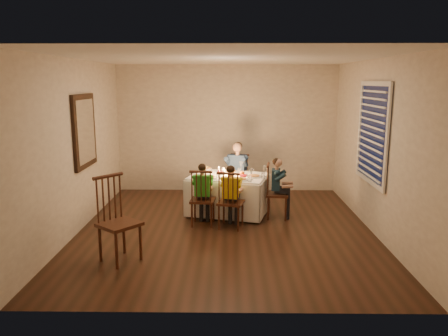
{
  "coord_description": "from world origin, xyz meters",
  "views": [
    {
      "loc": [
        0.07,
        -6.49,
        2.28
      ],
      "look_at": [
        -0.03,
        0.15,
        0.95
      ],
      "focal_mm": 35.0,
      "sensor_mm": 36.0,
      "label": 1
    }
  ],
  "objects_px": {
    "chair_adult": "(237,203)",
    "child_green": "(203,225)",
    "child_teal": "(277,217)",
    "serving_bowl": "(206,170)",
    "chair_extra": "(121,260)",
    "child_yellow": "(231,227)",
    "dining_table": "(228,186)",
    "adult": "(237,203)",
    "chair_near_left": "(203,225)",
    "chair_end": "(277,217)",
    "chair_near_right": "(231,227)"
  },
  "relations": [
    {
      "from": "child_green",
      "to": "chair_adult",
      "type": "bearing_deg",
      "value": -109.2
    },
    {
      "from": "chair_extra",
      "to": "child_green",
      "type": "xyz_separation_m",
      "value": [
        0.97,
        1.44,
        0.0
      ]
    },
    {
      "from": "chair_adult",
      "to": "adult",
      "type": "bearing_deg",
      "value": -160.59
    },
    {
      "from": "chair_near_right",
      "to": "chair_end",
      "type": "xyz_separation_m",
      "value": [
        0.78,
        0.52,
        0.0
      ]
    },
    {
      "from": "chair_near_right",
      "to": "adult",
      "type": "relative_size",
      "value": 0.79
    },
    {
      "from": "child_green",
      "to": "chair_extra",
      "type": "bearing_deg",
      "value": 60.94
    },
    {
      "from": "adult",
      "to": "child_teal",
      "type": "bearing_deg",
      "value": -33.45
    },
    {
      "from": "dining_table",
      "to": "adult",
      "type": "relative_size",
      "value": 1.29
    },
    {
      "from": "serving_bowl",
      "to": "child_teal",
      "type": "bearing_deg",
      "value": -26.07
    },
    {
      "from": "chair_end",
      "to": "child_green",
      "type": "bearing_deg",
      "value": 114.9
    },
    {
      "from": "chair_adult",
      "to": "adult",
      "type": "height_order",
      "value": "adult"
    },
    {
      "from": "chair_extra",
      "to": "adult",
      "type": "relative_size",
      "value": 0.96
    },
    {
      "from": "chair_near_left",
      "to": "child_yellow",
      "type": "distance_m",
      "value": 0.47
    },
    {
      "from": "dining_table",
      "to": "chair_extra",
      "type": "distance_m",
      "value": 2.52
    },
    {
      "from": "adult",
      "to": "child_teal",
      "type": "xyz_separation_m",
      "value": [
        0.66,
        -0.88,
        0.0
      ]
    },
    {
      "from": "chair_extra",
      "to": "child_teal",
      "type": "height_order",
      "value": "chair_extra"
    },
    {
      "from": "chair_extra",
      "to": "dining_table",
      "type": "bearing_deg",
      "value": 6.18
    },
    {
      "from": "chair_near_left",
      "to": "chair_end",
      "type": "height_order",
      "value": "same"
    },
    {
      "from": "dining_table",
      "to": "chair_end",
      "type": "bearing_deg",
      "value": -0.72
    },
    {
      "from": "chair_extra",
      "to": "child_green",
      "type": "relative_size",
      "value": 1.1
    },
    {
      "from": "dining_table",
      "to": "child_green",
      "type": "bearing_deg",
      "value": -108.42
    },
    {
      "from": "chair_near_left",
      "to": "chair_extra",
      "type": "distance_m",
      "value": 1.74
    },
    {
      "from": "chair_extra",
      "to": "child_green",
      "type": "bearing_deg",
      "value": 5.94
    },
    {
      "from": "chair_adult",
      "to": "child_green",
      "type": "bearing_deg",
      "value": -94.61
    },
    {
      "from": "child_green",
      "to": "adult",
      "type": "bearing_deg",
      "value": -109.2
    },
    {
      "from": "dining_table",
      "to": "serving_bowl",
      "type": "distance_m",
      "value": 0.6
    },
    {
      "from": "chair_near_right",
      "to": "child_green",
      "type": "height_order",
      "value": "child_green"
    },
    {
      "from": "chair_adult",
      "to": "chair_near_left",
      "type": "height_order",
      "value": "same"
    },
    {
      "from": "chair_near_left",
      "to": "chair_end",
      "type": "xyz_separation_m",
      "value": [
        1.23,
        0.39,
        0.0
      ]
    },
    {
      "from": "chair_extra",
      "to": "child_yellow",
      "type": "height_order",
      "value": "chair_extra"
    },
    {
      "from": "chair_extra",
      "to": "serving_bowl",
      "type": "height_order",
      "value": "serving_bowl"
    },
    {
      "from": "chair_near_right",
      "to": "chair_end",
      "type": "height_order",
      "value": "same"
    },
    {
      "from": "dining_table",
      "to": "serving_bowl",
      "type": "xyz_separation_m",
      "value": [
        -0.41,
        0.38,
        0.22
      ]
    },
    {
      "from": "chair_adult",
      "to": "child_yellow",
      "type": "bearing_deg",
      "value": -75.4
    },
    {
      "from": "adult",
      "to": "child_teal",
      "type": "distance_m",
      "value": 1.1
    },
    {
      "from": "adult",
      "to": "chair_extra",
      "type": "bearing_deg",
      "value": -100.09
    },
    {
      "from": "chair_near_left",
      "to": "child_yellow",
      "type": "height_order",
      "value": "child_yellow"
    },
    {
      "from": "chair_near_right",
      "to": "chair_extra",
      "type": "distance_m",
      "value": 1.93
    },
    {
      "from": "child_teal",
      "to": "serving_bowl",
      "type": "relative_size",
      "value": 4.78
    },
    {
      "from": "adult",
      "to": "child_green",
      "type": "height_order",
      "value": "adult"
    },
    {
      "from": "child_yellow",
      "to": "child_teal",
      "type": "relative_size",
      "value": 0.98
    },
    {
      "from": "chair_adult",
      "to": "child_green",
      "type": "height_order",
      "value": "child_green"
    },
    {
      "from": "chair_near_left",
      "to": "chair_end",
      "type": "bearing_deg",
      "value": -157.54
    },
    {
      "from": "child_green",
      "to": "serving_bowl",
      "type": "distance_m",
      "value": 1.22
    },
    {
      "from": "chair_end",
      "to": "chair_extra",
      "type": "distance_m",
      "value": 2.86
    },
    {
      "from": "chair_near_right",
      "to": "child_green",
      "type": "xyz_separation_m",
      "value": [
        -0.45,
        0.13,
        0.0
      ]
    },
    {
      "from": "chair_near_left",
      "to": "child_green",
      "type": "xyz_separation_m",
      "value": [
        0.0,
        0.0,
        0.0
      ]
    },
    {
      "from": "dining_table",
      "to": "child_green",
      "type": "relative_size",
      "value": 1.49
    },
    {
      "from": "chair_end",
      "to": "adult",
      "type": "height_order",
      "value": "adult"
    },
    {
      "from": "child_yellow",
      "to": "serving_bowl",
      "type": "bearing_deg",
      "value": -53.89
    }
  ]
}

